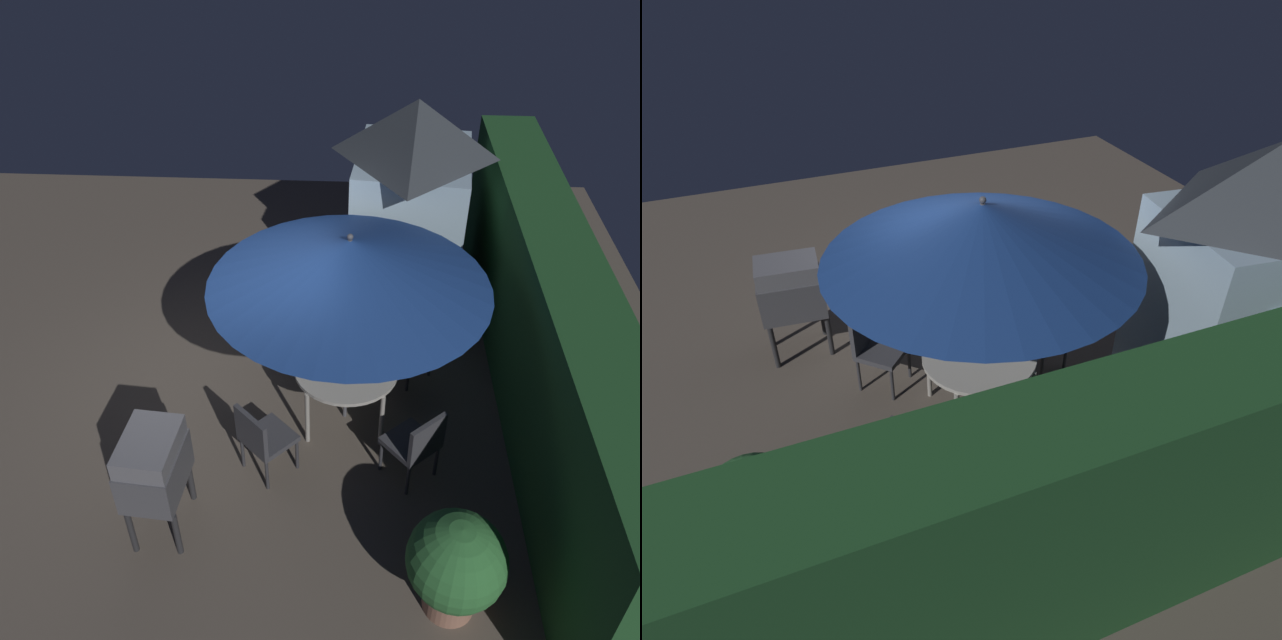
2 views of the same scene
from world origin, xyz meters
TOP-DOWN VIEW (x-y plane):
  - ground_plane at (0.00, 0.00)m, footprint 11.00×11.00m
  - hedge_backdrop at (0.00, 3.50)m, footprint 7.07×0.73m
  - garden_shed at (-2.03, 2.12)m, footprint 1.89×1.65m
  - patio_table at (0.33, 1.37)m, footprint 1.13×1.13m
  - patio_umbrella at (0.33, 1.37)m, footprint 2.80×2.80m
  - bbq_grill at (1.86, -0.33)m, footprint 0.74×0.56m
  - chair_near_shed at (1.17, 2.10)m, footprint 0.65×0.65m
  - chair_far_side at (-0.47, 2.15)m, footprint 0.65×0.65m
  - chair_toward_hedge at (-0.64, 1.02)m, footprint 0.60×0.59m
  - chair_toward_house at (1.17, 0.55)m, footprint 0.65×0.65m
  - potted_plant_by_shed at (2.56, 2.33)m, footprint 0.84×0.84m

SIDE VIEW (x-z plane):
  - ground_plane at x=0.00m, z-range 0.00..0.00m
  - chair_near_shed at x=1.17m, z-range 0.07..0.97m
  - chair_far_side at x=-0.47m, z-range 0.07..0.97m
  - chair_toward_hedge at x=-0.64m, z-range 0.07..0.97m
  - chair_toward_house at x=1.17m, z-range 0.07..0.97m
  - potted_plant_by_shed at x=2.56m, z-range 0.07..1.16m
  - patio_table at x=0.33m, z-range 0.31..1.05m
  - bbq_grill at x=1.86m, z-range 0.25..1.45m
  - hedge_backdrop at x=0.00m, z-range 0.00..2.05m
  - garden_shed at x=-2.03m, z-range 0.03..2.84m
  - patio_umbrella at x=0.33m, z-range 0.88..3.27m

